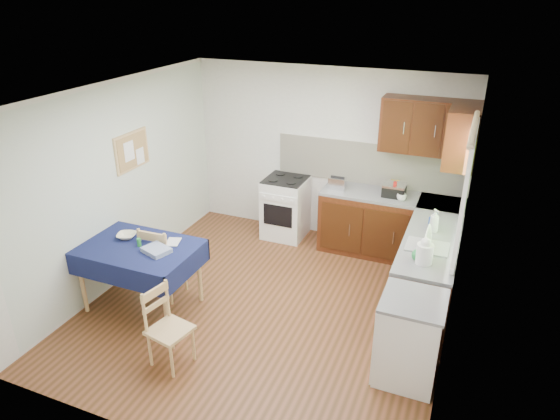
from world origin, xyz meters
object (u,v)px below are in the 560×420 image
at_px(chair_far, 161,260).
at_px(toaster, 337,183).
at_px(dining_table, 139,254).
at_px(chair_near, 166,325).
at_px(kettle, 425,252).
at_px(sandwich_press, 394,190).
at_px(dish_rack, 427,246).

bearing_deg(chair_far, toaster, -128.94).
distance_m(dining_table, toaster, 2.85).
bearing_deg(chair_near, toaster, -3.94).
relative_size(chair_far, chair_near, 1.13).
height_order(chair_far, kettle, kettle).
xyz_separation_m(sandwich_press, kettle, (0.61, -1.66, 0.04)).
bearing_deg(kettle, sandwich_press, 110.24).
height_order(chair_near, toaster, toaster).
xyz_separation_m(chair_near, kettle, (2.23, 1.37, 0.58)).
bearing_deg(dining_table, sandwich_press, 29.87).
bearing_deg(toaster, dish_rack, -22.88).
xyz_separation_m(sandwich_press, dish_rack, (0.61, -1.32, -0.06)).
height_order(sandwich_press, dish_rack, dish_rack).
distance_m(dining_table, sandwich_press, 3.38).
height_order(chair_near, sandwich_press, sandwich_press).
bearing_deg(toaster, dining_table, -105.74).
bearing_deg(dining_table, dish_rack, 4.57).
relative_size(dining_table, sandwich_press, 4.53).
bearing_deg(chair_far, dish_rack, -167.28).
relative_size(chair_far, dish_rack, 2.13).
bearing_deg(chair_near, dining_table, 61.12).
height_order(dining_table, kettle, kettle).
bearing_deg(chair_near, dish_rack, -40.64).
bearing_deg(chair_near, kettle, -46.78).
xyz_separation_m(toaster, dish_rack, (1.39, -1.28, -0.06)).
distance_m(chair_far, kettle, 3.01).
xyz_separation_m(chair_far, toaster, (1.55, 2.05, 0.48)).
relative_size(chair_far, toaster, 4.13).
xyz_separation_m(toaster, kettle, (1.39, -1.63, 0.05)).
bearing_deg(dining_table, chair_near, -54.48).
bearing_deg(dish_rack, sandwich_press, 91.87).
relative_size(toaster, dish_rack, 0.52).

